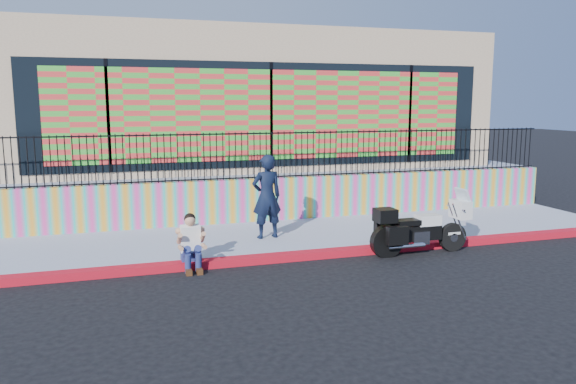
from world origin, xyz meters
name	(u,v)px	position (x,y,z in m)	size (l,w,h in m)	color
ground	(325,257)	(0.00, 0.00, 0.00)	(90.00, 90.00, 0.00)	black
red_curb	(325,254)	(0.00, 0.00, 0.07)	(16.00, 0.30, 0.15)	#A10B25
sidewalk	(300,236)	(0.00, 1.65, 0.07)	(16.00, 3.00, 0.15)	#8990A4
mural_wall	(281,199)	(0.00, 3.25, 0.70)	(16.00, 0.20, 1.10)	#ED3E98
metal_fence	(280,155)	(0.00, 3.25, 1.85)	(15.80, 0.04, 1.20)	black
elevated_platform	(239,177)	(0.00, 8.35, 0.62)	(16.00, 10.00, 1.25)	#8990A4
storefront_building	(239,100)	(0.00, 8.13, 3.25)	(14.00, 8.06, 4.00)	tan
police_motorcycle	(419,228)	(1.97, -0.36, 0.57)	(2.20, 0.73, 1.37)	black
police_officer	(267,197)	(-0.87, 1.41, 1.10)	(0.69, 0.45, 1.90)	black
seated_man	(192,247)	(-2.78, -0.09, 0.45)	(0.54, 0.71, 1.06)	navy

